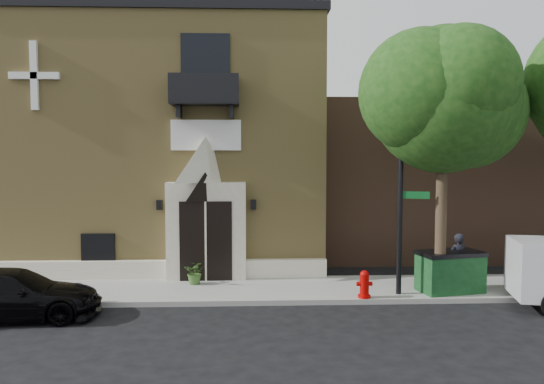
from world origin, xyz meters
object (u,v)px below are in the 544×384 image
(black_sedan, at_px, (12,295))
(dumpster, at_px, (450,271))
(street_sign, at_px, (401,197))
(fire_hydrant, at_px, (364,284))
(pedestrian_near, at_px, (458,261))

(black_sedan, height_order, dumpster, dumpster)
(street_sign, bearing_deg, fire_hydrant, -144.36)
(fire_hydrant, bearing_deg, pedestrian_near, 17.39)
(street_sign, xyz_separation_m, dumpster, (1.59, 0.18, -2.24))
(black_sedan, height_order, pedestrian_near, pedestrian_near)
(black_sedan, relative_size, pedestrian_near, 2.61)
(black_sedan, distance_m, dumpster, 12.26)
(black_sedan, height_order, street_sign, street_sign)
(black_sedan, bearing_deg, fire_hydrant, -88.02)
(fire_hydrant, bearing_deg, street_sign, 19.28)
(dumpster, bearing_deg, street_sign, 174.99)
(dumpster, relative_size, pedestrian_near, 1.20)
(fire_hydrant, relative_size, pedestrian_near, 0.47)
(black_sedan, relative_size, dumpster, 2.17)
(pedestrian_near, bearing_deg, black_sedan, -4.25)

